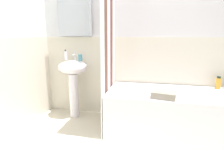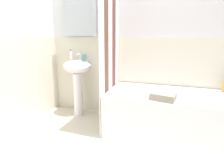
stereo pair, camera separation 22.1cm
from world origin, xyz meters
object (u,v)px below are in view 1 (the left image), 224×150
(sink, at_px, (73,76))
(bathtub, at_px, (172,112))
(towel_folded, at_px, (164,95))
(soap_dispenser, at_px, (66,55))
(lotion_bottle, at_px, (218,83))
(toothbrush_cup, at_px, (80,58))

(sink, bearing_deg, bathtub, -7.43)
(sink, xyz_separation_m, towel_folded, (1.28, -0.42, -0.06))
(soap_dispenser, relative_size, lotion_bottle, 0.92)
(soap_dispenser, relative_size, toothbrush_cup, 1.60)
(sink, relative_size, soap_dispenser, 5.65)
(sink, relative_size, lotion_bottle, 5.19)
(sink, bearing_deg, lotion_bottle, 2.99)
(toothbrush_cup, bearing_deg, towel_folded, -19.62)
(toothbrush_cup, xyz_separation_m, towel_folded, (1.15, -0.41, -0.34))
(toothbrush_cup, relative_size, lotion_bottle, 0.58)
(lotion_bottle, bearing_deg, toothbrush_cup, -176.47)
(towel_folded, bearing_deg, toothbrush_cup, 160.38)
(sink, distance_m, bathtub, 1.47)
(soap_dispenser, distance_m, toothbrush_cup, 0.28)
(soap_dispenser, height_order, toothbrush_cup, soap_dispenser)
(towel_folded, bearing_deg, lotion_bottle, 36.07)
(sink, height_order, soap_dispenser, soap_dispenser)
(lotion_bottle, xyz_separation_m, towel_folded, (-0.72, -0.52, -0.04))
(lotion_bottle, bearing_deg, towel_folded, -143.93)
(sink, height_order, bathtub, sink)
(toothbrush_cup, bearing_deg, sink, 175.06)
(toothbrush_cup, xyz_separation_m, lotion_bottle, (1.87, 0.12, -0.30))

